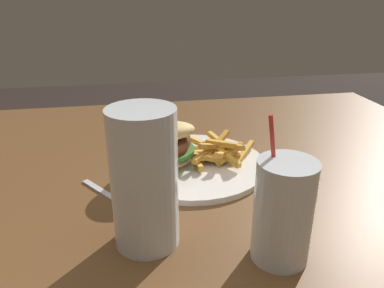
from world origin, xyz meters
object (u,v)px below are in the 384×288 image
(spoon, at_px, (126,204))
(meal_plate_near, at_px, (181,154))
(beer_glass, at_px, (145,182))
(juice_glass, at_px, (283,214))

(spoon, bearing_deg, meal_plate_near, 103.02)
(beer_glass, relative_size, spoon, 1.35)
(juice_glass, xyz_separation_m, spoon, (0.18, -0.14, -0.06))
(beer_glass, height_order, juice_glass, same)
(juice_glass, distance_m, spoon, 0.24)
(meal_plate_near, height_order, juice_glass, juice_glass)
(beer_glass, bearing_deg, juice_glass, 159.50)
(beer_glass, height_order, spoon, beer_glass)
(beer_glass, distance_m, juice_glass, 0.17)
(juice_glass, height_order, spoon, juice_glass)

